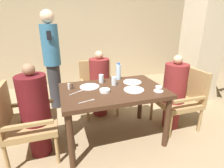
# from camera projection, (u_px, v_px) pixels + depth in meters

# --- Properties ---
(ground_plane) EXTENTS (16.00, 16.00, 0.00)m
(ground_plane) POSITION_uv_depth(u_px,v_px,m) (113.00, 137.00, 2.44)
(ground_plane) COLOR #9E8460
(wall_back) EXTENTS (8.00, 0.06, 2.80)m
(wall_back) POSITION_uv_depth(u_px,v_px,m) (80.00, 27.00, 4.24)
(wall_back) COLOR tan
(wall_back) RESTS_ON ground_plane
(pillar_stone) EXTENTS (0.57, 0.57, 2.70)m
(pillar_stone) POSITION_uv_depth(u_px,v_px,m) (203.00, 31.00, 3.31)
(pillar_stone) COLOR beige
(pillar_stone) RESTS_ON ground_plane
(dining_table) EXTENTS (1.29, 0.85, 0.73)m
(dining_table) POSITION_uv_depth(u_px,v_px,m) (113.00, 96.00, 2.22)
(dining_table) COLOR #422819
(dining_table) RESTS_ON ground_plane
(chair_left_side) EXTENTS (0.56, 0.56, 0.88)m
(chair_left_side) POSITION_uv_depth(u_px,v_px,m) (23.00, 120.00, 1.97)
(chair_left_side) COLOR #A88451
(chair_left_side) RESTS_ON ground_plane
(diner_in_left_chair) EXTENTS (0.32, 0.32, 1.12)m
(diner_in_left_chair) POSITION_uv_depth(u_px,v_px,m) (35.00, 111.00, 1.98)
(diner_in_left_chair) COLOR #5B1419
(diner_in_left_chair) RESTS_ON ground_plane
(chair_far_side) EXTENTS (0.56, 0.56, 0.88)m
(chair_far_side) POSITION_uv_depth(u_px,v_px,m) (98.00, 85.00, 3.04)
(chair_far_side) COLOR #A88451
(chair_far_side) RESTS_ON ground_plane
(diner_in_far_chair) EXTENTS (0.32, 0.32, 1.10)m
(diner_in_far_chair) POSITION_uv_depth(u_px,v_px,m) (100.00, 83.00, 2.88)
(diner_in_far_chair) COLOR maroon
(diner_in_far_chair) RESTS_ON ground_plane
(chair_right_side) EXTENTS (0.56, 0.56, 0.88)m
(chair_right_side) POSITION_uv_depth(u_px,v_px,m) (181.00, 96.00, 2.59)
(chair_right_side) COLOR #A88451
(chair_right_side) RESTS_ON ground_plane
(diner_in_right_chair) EXTENTS (0.32, 0.32, 1.10)m
(diner_in_right_chair) POSITION_uv_depth(u_px,v_px,m) (174.00, 92.00, 2.51)
(diner_in_right_chair) COLOR maroon
(diner_in_right_chair) RESTS_ON ground_plane
(standing_host) EXTENTS (0.29, 0.33, 1.71)m
(standing_host) POSITION_uv_depth(u_px,v_px,m) (52.00, 58.00, 3.03)
(standing_host) COLOR #2D2D33
(standing_host) RESTS_ON ground_plane
(plate_main_left) EXTENTS (0.25, 0.25, 0.01)m
(plate_main_left) POSITION_uv_depth(u_px,v_px,m) (132.00, 82.00, 2.42)
(plate_main_left) COLOR white
(plate_main_left) RESTS_ON dining_table
(plate_main_right) EXTENTS (0.25, 0.25, 0.01)m
(plate_main_right) POSITION_uv_depth(u_px,v_px,m) (90.00, 87.00, 2.25)
(plate_main_right) COLOR white
(plate_main_right) RESTS_ON dining_table
(plate_dessert_center) EXTENTS (0.25, 0.25, 0.01)m
(plate_dessert_center) POSITION_uv_depth(u_px,v_px,m) (134.00, 90.00, 2.15)
(plate_dessert_center) COLOR white
(plate_dessert_center) RESTS_ON dining_table
(teacup_with_saucer) EXTENTS (0.12, 0.12, 0.06)m
(teacup_with_saucer) POSITION_uv_depth(u_px,v_px,m) (159.00, 89.00, 2.11)
(teacup_with_saucer) COLOR white
(teacup_with_saucer) RESTS_ON dining_table
(bowl_small) EXTENTS (0.13, 0.13, 0.04)m
(bowl_small) POSITION_uv_depth(u_px,v_px,m) (105.00, 91.00, 2.09)
(bowl_small) COLOR white
(bowl_small) RESTS_ON dining_table
(water_bottle) EXTENTS (0.07, 0.07, 0.25)m
(water_bottle) POSITION_uv_depth(u_px,v_px,m) (118.00, 72.00, 2.51)
(water_bottle) COLOR silver
(water_bottle) RESTS_ON dining_table
(glass_tall_near) EXTENTS (0.07, 0.07, 0.11)m
(glass_tall_near) POSITION_uv_depth(u_px,v_px,m) (101.00, 79.00, 2.40)
(glass_tall_near) COLOR silver
(glass_tall_near) RESTS_ON dining_table
(glass_tall_mid) EXTENTS (0.07, 0.07, 0.11)m
(glass_tall_mid) POSITION_uv_depth(u_px,v_px,m) (114.00, 81.00, 2.30)
(glass_tall_mid) COLOR silver
(glass_tall_mid) RESTS_ON dining_table
(salt_shaker) EXTENTS (0.03, 0.03, 0.08)m
(salt_shaker) POSITION_uv_depth(u_px,v_px,m) (69.00, 86.00, 2.16)
(salt_shaker) COLOR white
(salt_shaker) RESTS_ON dining_table
(pepper_shaker) EXTENTS (0.03, 0.03, 0.07)m
(pepper_shaker) POSITION_uv_depth(u_px,v_px,m) (72.00, 86.00, 2.18)
(pepper_shaker) COLOR #4C3D2D
(pepper_shaker) RESTS_ON dining_table
(fork_beside_plate) EXTENTS (0.18, 0.06, 0.00)m
(fork_beside_plate) POSITION_uv_depth(u_px,v_px,m) (88.00, 101.00, 1.86)
(fork_beside_plate) COLOR silver
(fork_beside_plate) RESTS_ON dining_table
(knife_beside_plate) EXTENTS (0.17, 0.11, 0.00)m
(knife_beside_plate) POSITION_uv_depth(u_px,v_px,m) (77.00, 92.00, 2.08)
(knife_beside_plate) COLOR silver
(knife_beside_plate) RESTS_ON dining_table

